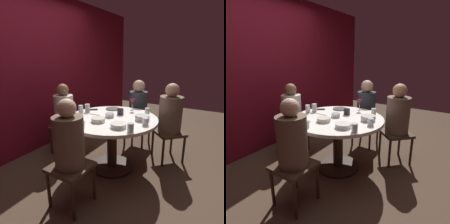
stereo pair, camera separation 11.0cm
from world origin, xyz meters
The scene contains 23 objects.
ground_plane centered at (0.00, 0.00, 0.00)m, with size 8.00×8.00×0.00m, color #4C3828.
back_wall centered at (0.00, 1.46, 1.30)m, with size 6.00×0.10×2.60m, color maroon.
dining_table centered at (0.00, 0.00, 0.59)m, with size 1.24×1.24×0.76m.
seated_diner_left centered at (-0.84, 0.00, 0.73)m, with size 0.40×0.40×1.18m.
seated_diner_back centered at (0.00, 0.89, 0.71)m, with size 0.40×0.40×1.16m.
seated_diner_right centered at (0.90, 0.00, 0.73)m, with size 0.40×0.40×1.18m.
seated_diner_front_right centered at (0.63, -0.63, 0.74)m, with size 0.57×0.57×1.20m.
candle_holder centered at (0.19, -0.03, 0.80)m, with size 0.09×0.09×0.11m.
wine_glass centered at (0.48, -0.08, 0.89)m, with size 0.08×0.08×0.18m.
dinner_plate centered at (0.37, 0.21, 0.77)m, with size 0.22×0.22×0.01m, color #4C4742.
cell_phone centered at (0.19, 0.46, 0.76)m, with size 0.07×0.14×0.01m, color black.
bowl_serving_large centered at (0.01, 0.04, 0.78)m, with size 0.12×0.12×0.05m, color #B7B7BC.
bowl_salad_center centered at (-0.28, -0.26, 0.78)m, with size 0.19×0.19×0.05m, color beige.
bowl_small_white centered at (-0.23, 0.07, 0.78)m, with size 0.18×0.18×0.05m, color beige.
bowl_sauce_side centered at (0.11, -0.39, 0.79)m, with size 0.19×0.19×0.07m, color #B2ADA3.
cup_near_candle centered at (-0.03, -0.49, 0.80)m, with size 0.08×0.08×0.09m, color silver.
cup_by_left_diner centered at (0.05, 0.46, 0.82)m, with size 0.08×0.08×0.12m, color #B2ADA3.
cup_by_right_diner centered at (0.31, -0.38, 0.82)m, with size 0.07×0.07×0.12m, color silver.
cup_center_front centered at (-0.33, -0.44, 0.81)m, with size 0.07×0.07×0.10m, color silver.
cup_far_edge centered at (-0.52, 0.10, 0.80)m, with size 0.08×0.08×0.09m, color beige.
cup_beside_wine centered at (-0.05, 0.50, 0.82)m, with size 0.07×0.07×0.12m, color silver.
fork_near_plate centered at (-0.01, 0.29, 0.76)m, with size 0.02×0.18×0.01m, color #B7B7BC.
knife_near_plate centered at (-0.32, 0.28, 0.76)m, with size 0.02×0.18×0.01m, color #B7B7BC.
Camera 2 is at (-2.07, -1.36, 1.56)m, focal length 30.58 mm.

